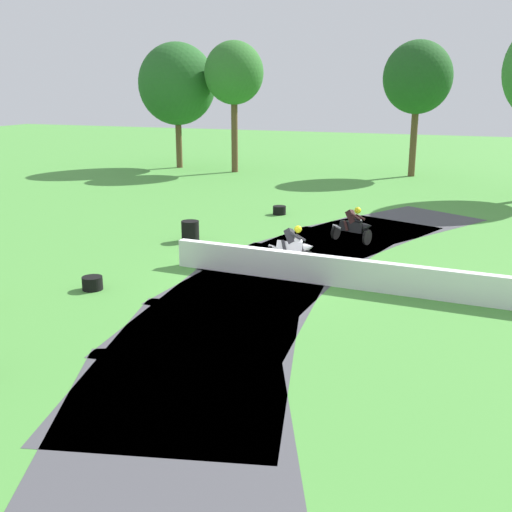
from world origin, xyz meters
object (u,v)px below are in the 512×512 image
Objects in this scene: tire_stack_mid_a at (190,231)px; tire_stack_near at (279,210)px; motorcycle_chase_white at (293,246)px; tire_stack_mid_b at (92,283)px; motorcycle_lead_black at (354,225)px.

tire_stack_near is at bearing 74.89° from tire_stack_mid_a.
motorcycle_chase_white reaches higher than tire_stack_mid_a.
tire_stack_mid_b is at bearing -135.51° from motorcycle_chase_white.
tire_stack_near is (-4.38, 3.98, -0.45)m from motorcycle_lead_black.
tire_stack_mid_a is 6.40m from tire_stack_mid_b.
tire_stack_mid_b is at bearing -125.70° from motorcycle_lead_black.
tire_stack_mid_a reaches higher than tire_stack_mid_b.
tire_stack_mid_b is at bearing -90.78° from tire_stack_mid_a.
tire_stack_mid_b is (-0.09, -6.40, -0.20)m from tire_stack_mid_a.
tire_stack_near is 12.60m from tire_stack_mid_b.
motorcycle_lead_black is at bearing 71.03° from motorcycle_chase_white.
motorcycle_lead_black is 3.99m from motorcycle_chase_white.
tire_stack_mid_b is (-1.73, -12.48, 0.00)m from tire_stack_near.
tire_stack_near and tire_stack_mid_b have the same top height.
tire_stack_mid_a is at bearing -160.77° from motorcycle_lead_black.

